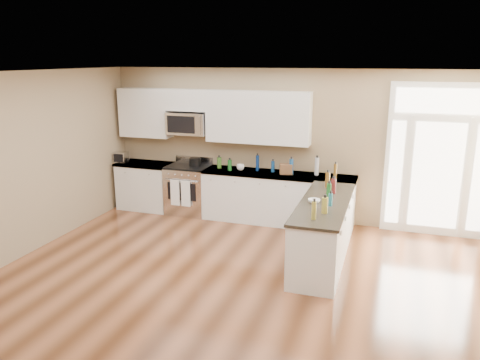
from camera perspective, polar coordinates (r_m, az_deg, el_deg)
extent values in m
plane|color=#4C2915|center=(5.60, -3.61, -17.57)|extent=(8.00, 8.00, 0.00)
plane|color=#947E5D|center=(8.71, 6.07, 4.16)|extent=(7.00, 0.00, 7.00)
plane|color=white|center=(4.73, -4.17, 12.43)|extent=(8.00, 8.00, 0.00)
cube|color=silver|center=(9.66, -11.37, -0.79)|extent=(1.06, 0.62, 0.90)
cube|color=black|center=(9.77, -11.25, -3.05)|extent=(1.02, 0.52, 0.10)
cube|color=black|center=(9.55, -11.51, 1.93)|extent=(1.10, 0.66, 0.04)
cube|color=silver|center=(8.68, 4.46, -2.31)|extent=(2.81, 0.62, 0.90)
cube|color=black|center=(8.80, 4.41, -4.80)|extent=(2.77, 0.52, 0.10)
cube|color=black|center=(8.55, 4.52, 0.70)|extent=(2.85, 0.66, 0.04)
cube|color=silver|center=(7.14, 10.10, -6.32)|extent=(0.65, 2.28, 0.90)
cube|color=black|center=(7.29, 9.96, -9.26)|extent=(0.61, 2.18, 0.10)
cube|color=black|center=(6.99, 10.28, -2.72)|extent=(0.69, 2.32, 0.04)
cube|color=silver|center=(9.51, -11.44, 8.04)|extent=(1.04, 0.33, 0.95)
cube|color=silver|center=(8.61, 2.19, 7.64)|extent=(1.94, 0.33, 0.95)
cube|color=silver|center=(9.06, -6.33, 9.67)|extent=(0.82, 0.33, 0.40)
cube|color=silver|center=(9.08, -6.34, 6.88)|extent=(0.78, 0.40, 0.42)
cube|color=black|center=(8.92, -7.24, 6.71)|extent=(0.56, 0.01, 0.32)
cube|color=white|center=(8.54, 22.96, 2.16)|extent=(1.70, 0.08, 2.60)
cube|color=white|center=(8.54, 22.81, 0.45)|extent=(0.78, 0.02, 1.80)
cube|color=white|center=(8.51, 18.40, 0.81)|extent=(0.22, 0.02, 1.80)
cube|color=white|center=(8.63, 27.17, 0.10)|extent=(0.22, 0.02, 1.80)
cube|color=white|center=(8.35, 23.67, 8.80)|extent=(1.50, 0.02, 0.40)
cube|color=silver|center=(9.24, -6.25, -1.23)|extent=(0.80, 0.66, 0.92)
cube|color=black|center=(9.12, -6.33, 1.64)|extent=(0.80, 0.60, 0.03)
cube|color=silver|center=(9.37, -5.58, 2.48)|extent=(0.80, 0.04, 0.14)
cube|color=black|center=(8.93, -7.14, -1.42)|extent=(0.58, 0.01, 0.34)
cylinder|color=silver|center=(8.85, -7.25, -0.09)|extent=(0.70, 0.02, 0.02)
cube|color=white|center=(8.96, -7.92, -1.53)|extent=(0.18, 0.02, 0.50)
cube|color=white|center=(8.86, -6.65, -1.66)|extent=(0.18, 0.02, 0.50)
cylinder|color=black|center=(9.10, -5.50, 2.28)|extent=(0.27, 0.27, 0.17)
cube|color=silver|center=(9.68, -14.30, 2.73)|extent=(0.26, 0.20, 0.22)
cube|color=brown|center=(8.50, 5.63, 1.36)|extent=(0.26, 0.22, 0.18)
imported|color=white|center=(9.75, -13.91, 2.33)|extent=(0.24, 0.24, 0.05)
imported|color=white|center=(6.88, 9.02, -2.54)|extent=(0.22, 0.22, 0.05)
imported|color=white|center=(8.74, 0.06, 1.56)|extent=(0.17, 0.17, 0.11)
cylinder|color=#19591E|center=(7.05, 10.77, -1.38)|extent=(0.07, 0.07, 0.25)
cylinder|color=navy|center=(8.49, 6.26, 1.66)|extent=(0.08, 0.08, 0.28)
cylinder|color=brown|center=(8.28, 11.55, 1.05)|extent=(0.06, 0.06, 0.26)
cylinder|color=olive|center=(6.43, 10.30, -3.06)|extent=(0.08, 0.08, 0.22)
cylinder|color=#26727F|center=(6.76, 10.97, -2.36)|extent=(0.06, 0.06, 0.18)
cylinder|color=#591919|center=(7.38, 11.32, -0.72)|extent=(0.08, 0.08, 0.23)
cylinder|color=#B2B2B7|center=(8.47, 9.34, 1.66)|extent=(0.08, 0.08, 0.32)
cylinder|color=navy|center=(8.69, 2.14, 2.08)|extent=(0.06, 0.06, 0.29)
cylinder|color=#3F7226|center=(8.91, -2.54, 2.12)|extent=(0.08, 0.08, 0.21)
cylinder|color=#19591E|center=(8.72, -1.26, 1.82)|extent=(0.08, 0.08, 0.20)
cylinder|color=navy|center=(8.61, 4.03, 1.64)|extent=(0.06, 0.06, 0.20)
cylinder|color=brown|center=(7.68, 10.63, 0.00)|extent=(0.08, 0.08, 0.25)
cylinder|color=olive|center=(6.15, 9.00, -3.70)|extent=(0.06, 0.06, 0.24)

